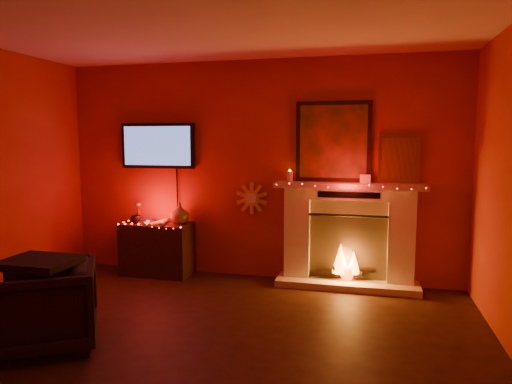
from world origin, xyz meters
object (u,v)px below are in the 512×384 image
at_px(armchair, 46,306).
at_px(console_table, 158,246).
at_px(sunburst_clock, 252,198).
at_px(tv, 158,146).
at_px(fireplace, 348,225).

bearing_deg(armchair, console_table, 148.67).
bearing_deg(console_table, sunburst_clock, 10.45).
relative_size(sunburst_clock, console_table, 0.43).
bearing_deg(tv, fireplace, -1.50).
bearing_deg(tv, sunburst_clock, 1.24).
xyz_separation_m(sunburst_clock, armchair, (-1.16, -2.36, -0.65)).
height_order(fireplace, sunburst_clock, fireplace).
relative_size(fireplace, armchair, 2.80).
relative_size(console_table, armchair, 1.19).
xyz_separation_m(fireplace, sunburst_clock, (-1.19, 0.09, 0.28)).
height_order(sunburst_clock, console_table, sunburst_clock).
bearing_deg(sunburst_clock, armchair, -116.19).
height_order(console_table, armchair, console_table).
distance_m(fireplace, console_table, 2.41).
distance_m(sunburst_clock, armchair, 2.71).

